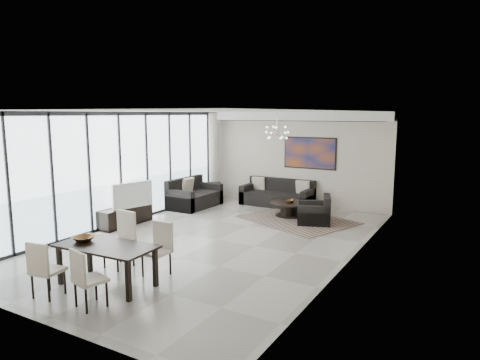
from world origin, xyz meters
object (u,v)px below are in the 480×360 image
Objects in this scene: coffee_table at (289,208)px; television at (130,195)px; sofa_main at (278,197)px; dining_table at (106,250)px; tv_console at (125,216)px.

television is at bearing -136.16° from coffee_table.
sofa_main is at bearing -14.07° from television.
sofa_main is at bearing 128.04° from coffee_table.
dining_table is at bearing -96.54° from coffee_table.
dining_table is at bearing -127.39° from television.
coffee_table is at bearing -51.96° from sofa_main.
coffee_table is 6.10m from dining_table.
tv_console is (-3.27, -3.02, 0.03)m from coffee_table.
tv_console is 0.59m from television.
sofa_main is 4.78m from tv_console.
sofa_main is (-0.88, 1.13, 0.06)m from coffee_table.
sofa_main is 4.70m from television.
sofa_main reaches higher than dining_table.
tv_console is (-2.38, -4.15, -0.03)m from sofa_main.
sofa_main reaches higher than coffee_table.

